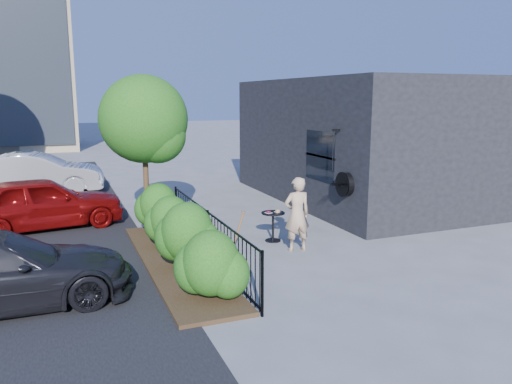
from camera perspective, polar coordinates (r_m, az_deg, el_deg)
name	(u,v)px	position (r m, az deg, el deg)	size (l,w,h in m)	color
ground	(273,252)	(11.33, 1.91, -6.88)	(120.00, 120.00, 0.00)	gray
shop_building	(367,140)	(17.48, 12.62, 5.85)	(6.22, 9.00, 4.00)	black
fence	(208,235)	(10.68, -5.49, -4.91)	(0.05, 6.05, 1.10)	black
planting_bed	(176,262)	(10.66, -9.09, -7.94)	(1.30, 6.00, 0.08)	#382616
shrubs	(179,230)	(10.59, -8.79, -4.34)	(1.10, 5.60, 1.24)	#225513
patio_tree	(147,125)	(12.82, -12.39, 7.54)	(2.20, 2.20, 3.94)	#3F2B19
cafe_table	(273,221)	(12.04, 1.96, -3.37)	(0.57, 0.57, 0.76)	black
woman	(297,214)	(11.26, 4.71, -2.54)	(0.62, 0.41, 1.69)	tan
shovel	(234,246)	(9.89, -2.56, -6.16)	(0.44, 0.17, 1.27)	brown
car_red	(42,203)	(14.28, -23.28, -1.14)	(1.66, 4.12, 1.40)	maroon
car_silver	(36,174)	(19.38, -23.80, 1.93)	(1.59, 4.55, 1.50)	#AFAFB4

